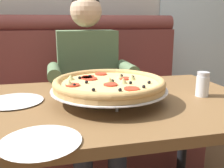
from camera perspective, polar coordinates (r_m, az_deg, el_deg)
booth_bench at (r=2.07m, az=-5.48°, el=-5.57°), size 1.61×0.78×1.13m
dining_table at (r=1.17m, az=0.51°, el=-7.93°), size 1.24×0.83×0.74m
diner_main at (r=1.73m, az=-5.02°, el=1.30°), size 0.54×0.64×1.27m
pizza at (r=1.09m, az=-0.65°, el=-0.05°), size 0.50×0.50×0.11m
shaker_pepper_flakes at (r=1.25m, az=19.37°, el=-0.42°), size 0.06×0.06×0.11m
plate_near_left at (r=1.18m, az=-20.92°, el=-3.29°), size 0.25×0.25×0.02m
plate_near_right at (r=0.78m, az=-15.55°, el=-11.78°), size 0.24×0.24×0.02m
patio_chair at (r=3.52m, az=15.35°, el=4.17°), size 0.43×0.43×0.86m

